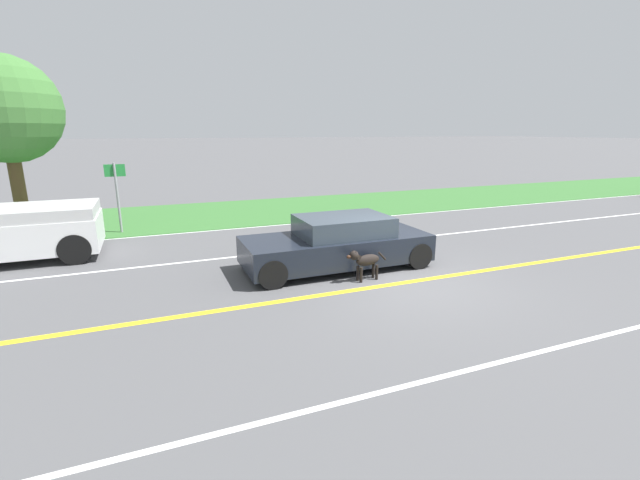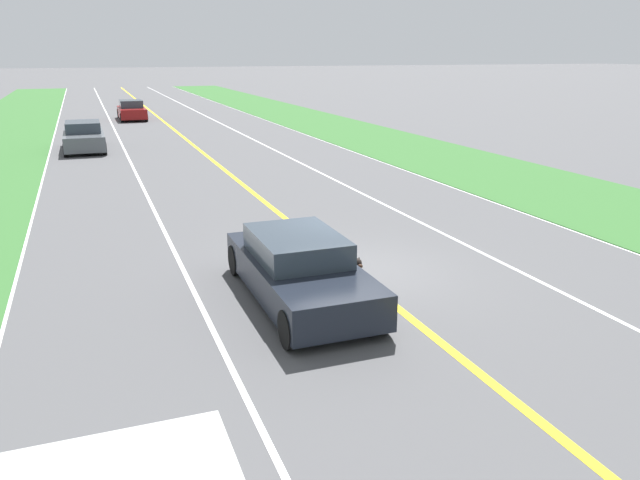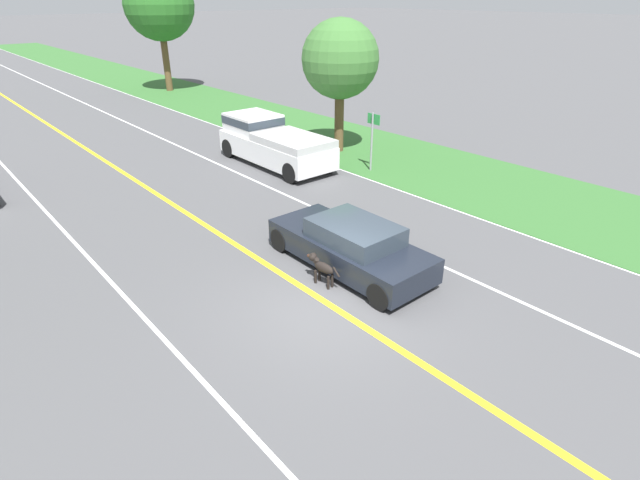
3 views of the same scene
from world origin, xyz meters
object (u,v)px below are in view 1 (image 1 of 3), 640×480
(ego_car, at_px, (338,244))
(dog, at_px, (365,260))
(street_sign, at_px, (117,189))
(roadside_tree_right_near, at_px, (5,110))

(ego_car, height_order, dog, ego_car)
(ego_car, xyz_separation_m, street_sign, (6.20, 5.26, 0.86))
(ego_car, bearing_deg, street_sign, 40.30)
(dog, bearing_deg, ego_car, 2.29)
(ego_car, bearing_deg, dog, -171.77)
(dog, xyz_separation_m, street_sign, (7.34, 5.42, 1.00))
(ego_car, height_order, street_sign, street_sign)
(ego_car, relative_size, street_sign, 1.98)
(roadside_tree_right_near, bearing_deg, dog, -134.60)
(dog, height_order, roadside_tree_right_near, roadside_tree_right_near)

